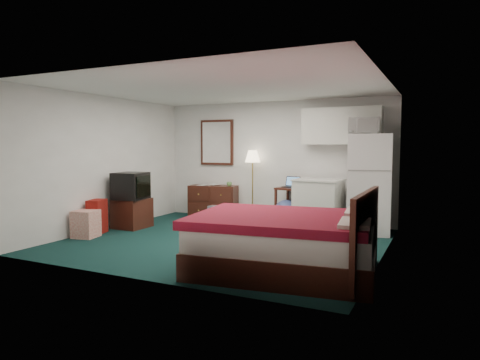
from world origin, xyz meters
The scene contains 25 objects.
floor centered at (0.00, 0.00, 0.00)m, with size 5.00×4.50×0.01m, color #0A292A.
ceiling centered at (0.00, 0.00, 2.50)m, with size 5.00×4.50×0.01m, color silver.
walls centered at (0.00, 0.00, 1.25)m, with size 5.01×4.51×2.50m.
mirror centered at (-1.35, 2.22, 1.65)m, with size 0.80×0.06×1.00m, color white, non-canonical shape.
upper_cabinets centered at (1.45, 2.08, 1.95)m, with size 1.50×0.35×0.70m, color silver, non-canonical shape.
headboard centered at (2.46, -1.17, 0.55)m, with size 0.06×1.56×1.00m, color #34110E, non-canonical shape.
dresser centered at (-1.31, 1.98, 0.35)m, with size 1.04×0.47×0.71m, color #34110E, non-canonical shape.
floor_lamp centered at (-0.40, 2.05, 0.74)m, with size 0.32×0.32×1.48m, color #D4B252, non-canonical shape.
desk centered at (0.55, 1.93, 0.37)m, with size 0.59×0.59×0.75m, color #34110E, non-canonical shape.
exercise_ball centered at (0.47, 1.75, 0.26)m, with size 0.51×0.51×0.51m, color #38467B.
kitchen_counter centered at (1.10, 1.75, 0.46)m, with size 0.83×0.64×0.91m, color silver, non-canonical shape.
fridge centered at (2.03, 1.70, 0.89)m, with size 0.73×0.73×1.78m, color white, non-canonical shape.
bed centered at (1.48, -1.17, 0.35)m, with size 2.18×1.70×0.70m, color maroon, non-canonical shape.
tv_stand centered at (-2.15, 0.27, 0.28)m, with size 0.56×0.61×0.56m, color #34110E, non-canonical shape.
suitcase centered at (-2.35, -0.44, 0.30)m, with size 0.23×0.38×0.61m, color maroon, non-canonical shape.
retail_box centered at (-2.28, -0.78, 0.23)m, with size 0.37×0.37×0.47m, color white, non-canonical shape.
file_bin centered at (-0.98, 1.68, 0.16)m, with size 0.44×0.33×0.31m, color slate, non-canonical shape.
cardboard_box_a centered at (-0.12, 1.22, 0.10)m, with size 0.23×0.20×0.20m, color #9F7B3F, non-canonical shape.
cardboard_box_b centered at (0.39, 1.29, 0.13)m, with size 0.22×0.26×0.26m, color #9F7B3F, non-canonical shape.
laptop centered at (0.50, 1.88, 0.85)m, with size 0.30×0.25×0.21m, color black, non-canonical shape.
crt_tv centered at (-2.13, 0.22, 0.81)m, with size 0.55×0.59×0.51m, color black, non-canonical shape.
microwave centered at (1.94, 1.65, 1.96)m, with size 0.53×0.29×0.36m, color white.
book_a centered at (-1.58, 1.85, 0.82)m, with size 0.16×0.02×0.22m, color #9F7B3F.
book_b centered at (-1.40, 2.04, 0.83)m, with size 0.18×0.02×0.25m, color #9F7B3F.
mug centered at (-0.92, 1.98, 0.77)m, with size 0.11×0.09×0.11m, color #5D924B.
Camera 1 is at (3.26, -6.18, 1.57)m, focal length 32.00 mm.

